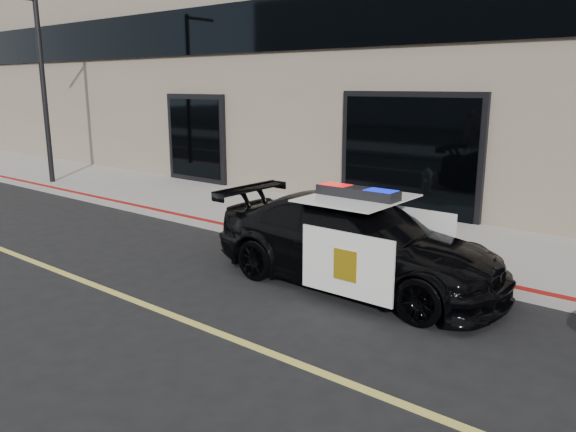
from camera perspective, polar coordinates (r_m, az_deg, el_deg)
The scene contains 5 objects.
ground at distance 7.19m, azimuth -7.31°, elevation -11.66°, with size 120.00×120.00×0.00m, color black.
sidewalk_n at distance 11.22m, azimuth 12.39°, elevation -2.30°, with size 60.00×3.50×0.15m, color gray.
police_car at distance 8.60m, azimuth 6.94°, elevation -2.59°, with size 2.14×4.67×1.52m.
fire_hydrant at distance 11.17m, azimuth 2.71°, elevation 0.08°, with size 0.32×0.44×0.70m.
street_light at distance 18.23m, azimuth -23.83°, elevation 12.34°, with size 0.15×1.35×5.32m.
Camera 1 is at (4.77, -4.47, 3.01)m, focal length 35.00 mm.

